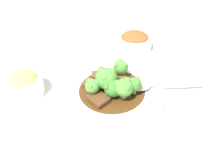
% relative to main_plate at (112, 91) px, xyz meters
% --- Properties ---
extents(ground_plane, '(4.00, 4.00, 0.00)m').
position_rel_main_plate_xyz_m(ground_plane, '(0.00, 0.00, -0.01)').
color(ground_plane, silver).
extents(main_plate, '(0.28, 0.28, 0.02)m').
position_rel_main_plate_xyz_m(main_plate, '(0.00, 0.00, 0.00)').
color(main_plate, white).
rests_on(main_plate, ground_plane).
extents(beef_strip_0, '(0.05, 0.06, 0.01)m').
position_rel_main_plate_xyz_m(beef_strip_0, '(0.01, 0.05, 0.01)').
color(beef_strip_0, brown).
rests_on(beef_strip_0, main_plate).
extents(beef_strip_1, '(0.07, 0.06, 0.01)m').
position_rel_main_plate_xyz_m(beef_strip_1, '(0.02, -0.03, 0.01)').
color(beef_strip_1, brown).
rests_on(beef_strip_1, main_plate).
extents(beef_strip_2, '(0.06, 0.06, 0.01)m').
position_rel_main_plate_xyz_m(beef_strip_2, '(-0.04, 0.04, 0.01)').
color(beef_strip_2, '#56331E').
rests_on(beef_strip_2, main_plate).
extents(beef_strip_3, '(0.03, 0.07, 0.02)m').
position_rel_main_plate_xyz_m(beef_strip_3, '(0.05, 0.02, 0.02)').
color(beef_strip_3, brown).
rests_on(beef_strip_3, main_plate).
extents(broccoli_floret_0, '(0.04, 0.04, 0.05)m').
position_rel_main_plate_xyz_m(broccoli_floret_0, '(-0.03, 0.00, 0.03)').
color(broccoli_floret_0, '#8EB756').
rests_on(broccoli_floret_0, main_plate).
extents(broccoli_floret_1, '(0.04, 0.04, 0.04)m').
position_rel_main_plate_xyz_m(broccoli_floret_1, '(-0.02, 0.05, 0.03)').
color(broccoli_floret_1, '#8EB756').
rests_on(broccoli_floret_1, main_plate).
extents(broccoli_floret_2, '(0.05, 0.05, 0.05)m').
position_rel_main_plate_xyz_m(broccoli_floret_2, '(-0.04, -0.03, 0.04)').
color(broccoli_floret_2, '#7FA84C').
rests_on(broccoli_floret_2, main_plate).
extents(broccoli_floret_3, '(0.04, 0.04, 0.05)m').
position_rel_main_plate_xyz_m(broccoli_floret_3, '(0.05, -0.03, 0.04)').
color(broccoli_floret_3, '#8EB756').
rests_on(broccoli_floret_3, main_plate).
extents(broccoli_floret_4, '(0.06, 0.06, 0.06)m').
position_rel_main_plate_xyz_m(broccoli_floret_4, '(0.00, 0.01, 0.04)').
color(broccoli_floret_4, '#7FA84C').
rests_on(broccoli_floret_4, main_plate).
extents(broccoli_floret_5, '(0.03, 0.03, 0.05)m').
position_rel_main_plate_xyz_m(broccoli_floret_5, '(-0.02, -0.05, 0.04)').
color(broccoli_floret_5, '#7FA84C').
rests_on(broccoli_floret_5, main_plate).
extents(serving_spoon, '(0.04, 0.20, 0.01)m').
position_rel_main_plate_xyz_m(serving_spoon, '(-0.00, -0.08, 0.02)').
color(serving_spoon, silver).
rests_on(serving_spoon, main_plate).
extents(side_bowl_kimchi, '(0.12, 0.12, 0.06)m').
position_rel_main_plate_xyz_m(side_bowl_kimchi, '(0.23, -0.09, 0.02)').
color(side_bowl_kimchi, white).
rests_on(side_bowl_kimchi, ground_plane).
extents(side_bowl_appetizer, '(0.09, 0.09, 0.06)m').
position_rel_main_plate_xyz_m(side_bowl_appetizer, '(0.02, 0.22, 0.02)').
color(side_bowl_appetizer, white).
rests_on(side_bowl_appetizer, ground_plane).
extents(sauce_dish, '(0.06, 0.06, 0.01)m').
position_rel_main_plate_xyz_m(sauce_dish, '(-0.14, -0.13, -0.00)').
color(sauce_dish, white).
rests_on(sauce_dish, ground_plane).
extents(paper_napkin, '(0.12, 0.10, 0.01)m').
position_rel_main_plate_xyz_m(paper_napkin, '(-0.20, -0.09, -0.01)').
color(paper_napkin, white).
rests_on(paper_napkin, ground_plane).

